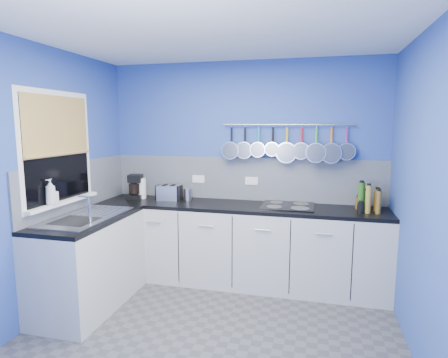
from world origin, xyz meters
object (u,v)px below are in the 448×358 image
at_px(soap_bottle_a, 51,192).
at_px(hob, 288,206).
at_px(soap_bottle_b, 52,195).
at_px(coffee_maker, 135,187).
at_px(canister, 188,194).
at_px(toaster, 169,193).
at_px(paper_towel, 142,188).

bearing_deg(soap_bottle_a, hob, 28.84).
distance_m(soap_bottle_b, coffee_maker, 1.13).
bearing_deg(canister, coffee_maker, -171.28).
xyz_separation_m(toaster, canister, (0.21, 0.05, -0.02)).
height_order(paper_towel, coffee_maker, coffee_maker).
bearing_deg(hob, coffee_maker, -179.05).
relative_size(toaster, canister, 2.03).
bearing_deg(soap_bottle_a, toaster, 59.36).
bearing_deg(canister, soap_bottle_b, -127.03).
relative_size(paper_towel, toaster, 0.90).
xyz_separation_m(soap_bottle_b, paper_towel, (0.33, 1.14, -0.11)).
bearing_deg(hob, canister, 176.78).
xyz_separation_m(toaster, hob, (1.39, -0.01, -0.08)).
relative_size(coffee_maker, hob, 0.52).
bearing_deg(canister, toaster, -166.00).
bearing_deg(toaster, coffee_maker, 176.53).
bearing_deg(canister, hob, -3.22).
relative_size(coffee_maker, toaster, 1.08).
bearing_deg(soap_bottle_a, canister, 53.44).
relative_size(toaster, hob, 0.48).
height_order(coffee_maker, canister, coffee_maker).
bearing_deg(toaster, hob, -9.99).
bearing_deg(soap_bottle_a, paper_towel, 74.21).
bearing_deg(paper_towel, soap_bottle_b, -106.06).
height_order(toaster, canister, toaster).
relative_size(soap_bottle_b, coffee_maker, 0.59).
height_order(canister, hob, canister).
bearing_deg(canister, soap_bottle_a, -126.56).
bearing_deg(soap_bottle_b, paper_towel, 73.94).
distance_m(soap_bottle_b, paper_towel, 1.19).
distance_m(coffee_maker, hob, 1.81).
distance_m(paper_towel, toaster, 0.36).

